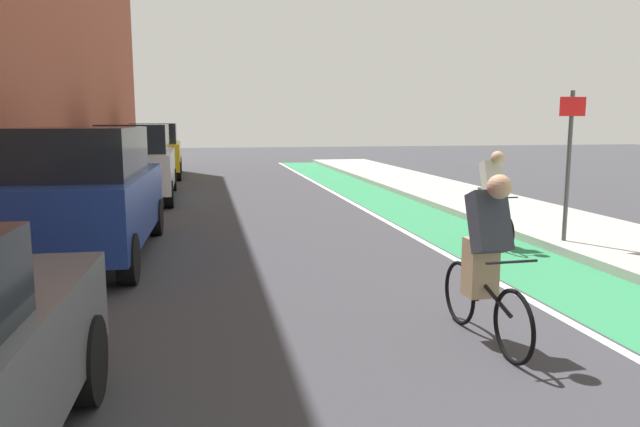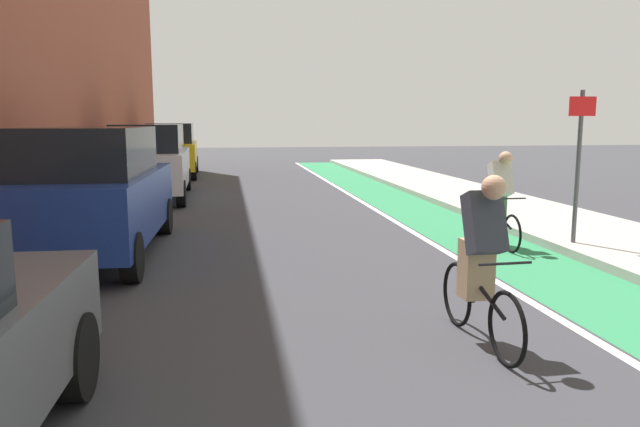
% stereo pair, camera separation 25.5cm
% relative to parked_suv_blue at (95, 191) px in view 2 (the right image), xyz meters
% --- Properties ---
extents(ground_plane, '(72.58, 72.58, 0.00)m').
position_rel_parked_suv_blue_xyz_m(ground_plane, '(3.04, 1.76, -1.02)').
color(ground_plane, '#38383D').
extents(bike_lane_paint, '(1.60, 32.99, 0.00)m').
position_rel_parked_suv_blue_xyz_m(bike_lane_paint, '(6.34, 3.76, -1.01)').
color(bike_lane_paint, '#2D8451').
rests_on(bike_lane_paint, ground).
extents(lane_divider_stripe, '(0.12, 32.99, 0.00)m').
position_rel_parked_suv_blue_xyz_m(lane_divider_stripe, '(5.44, 3.76, -1.01)').
color(lane_divider_stripe, white).
rests_on(lane_divider_stripe, ground).
extents(sidewalk_right, '(2.67, 32.99, 0.14)m').
position_rel_parked_suv_blue_xyz_m(sidewalk_right, '(8.47, 3.76, -0.95)').
color(sidewalk_right, '#A8A59E').
rests_on(sidewalk_right, ground).
extents(parked_suv_blue, '(1.93, 4.55, 1.98)m').
position_rel_parked_suv_blue_xyz_m(parked_suv_blue, '(0.00, 0.00, 0.00)').
color(parked_suv_blue, navy).
rests_on(parked_suv_blue, ground).
extents(parked_suv_white, '(2.02, 4.81, 1.98)m').
position_rel_parked_suv_blue_xyz_m(parked_suv_white, '(0.00, 7.01, 0.00)').
color(parked_suv_white, silver).
rests_on(parked_suv_white, ground).
extents(parked_suv_yellow_cab, '(1.93, 4.40, 1.98)m').
position_rel_parked_suv_blue_xyz_m(parked_suv_yellow_cab, '(0.00, 13.52, -0.00)').
color(parked_suv_yellow_cab, yellow).
rests_on(parked_suv_yellow_cab, ground).
extents(cyclist_mid, '(0.48, 1.71, 1.61)m').
position_rel_parked_suv_blue_xyz_m(cyclist_mid, '(4.29, -4.38, -0.21)').
color(cyclist_mid, black).
rests_on(cyclist_mid, ground).
extents(cyclist_trailing, '(0.48, 1.67, 1.59)m').
position_rel_parked_suv_blue_xyz_m(cyclist_trailing, '(6.44, -0.22, -0.21)').
color(cyclist_trailing, black).
rests_on(cyclist_trailing, ground).
extents(street_sign_post, '(0.44, 0.07, 2.41)m').
position_rel_parked_suv_blue_xyz_m(street_sign_post, '(7.48, -0.76, 0.57)').
color(street_sign_post, '#4C4C51').
rests_on(street_sign_post, sidewalk_right).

